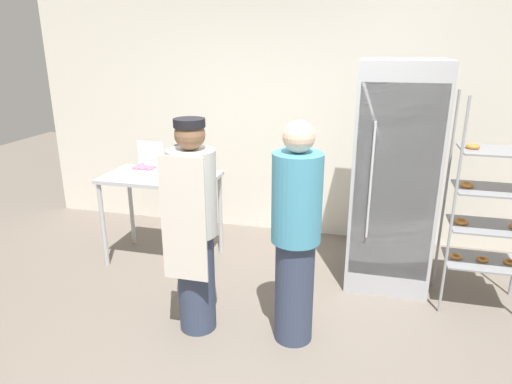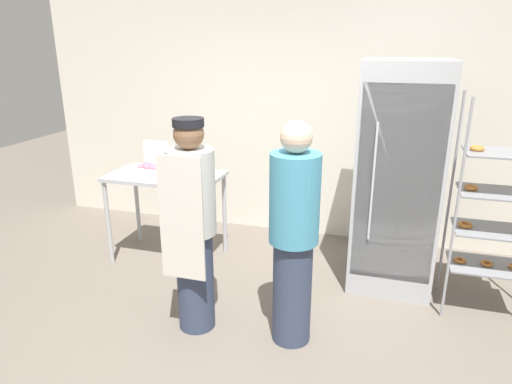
# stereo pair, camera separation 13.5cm
# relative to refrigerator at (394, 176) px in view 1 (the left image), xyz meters

# --- Properties ---
(ground_plane) EXTENTS (14.00, 14.00, 0.00)m
(ground_plane) POSITION_rel_refrigerator_xyz_m (-0.92, -1.49, -1.00)
(ground_plane) COLOR #6B6056
(back_wall) EXTENTS (6.40, 0.12, 3.05)m
(back_wall) POSITION_rel_refrigerator_xyz_m (-0.92, 0.96, 0.52)
(back_wall) COLOR silver
(back_wall) RESTS_ON ground_plane
(refrigerator) EXTENTS (0.71, 0.77, 2.00)m
(refrigerator) POSITION_rel_refrigerator_xyz_m (0.00, 0.00, 0.00)
(refrigerator) COLOR #ADAFB5
(refrigerator) RESTS_ON ground_plane
(baking_rack) EXTENTS (0.66, 0.46, 1.77)m
(baking_rack) POSITION_rel_refrigerator_xyz_m (0.75, -0.27, -0.13)
(baking_rack) COLOR #93969B
(baking_rack) RESTS_ON ground_plane
(prep_counter) EXTENTS (1.10, 0.63, 0.89)m
(prep_counter) POSITION_rel_refrigerator_xyz_m (-2.17, -0.15, -0.22)
(prep_counter) COLOR #ADAFB5
(prep_counter) RESTS_ON ground_plane
(donut_box) EXTENTS (0.28, 0.25, 0.29)m
(donut_box) POSITION_rel_refrigerator_xyz_m (-2.36, -0.09, -0.06)
(donut_box) COLOR white
(donut_box) RESTS_ON prep_counter
(blender_pitcher) EXTENTS (0.14, 0.14, 0.30)m
(blender_pitcher) POSITION_rel_refrigerator_xyz_m (-1.99, -0.08, 0.03)
(blender_pitcher) COLOR #99999E
(blender_pitcher) RESTS_ON prep_counter
(person_baker) EXTENTS (0.35, 0.36, 1.64)m
(person_baker) POSITION_rel_refrigerator_xyz_m (-1.42, -1.18, -0.15)
(person_baker) COLOR #333D56
(person_baker) RESTS_ON ground_plane
(person_customer) EXTENTS (0.35, 0.35, 1.65)m
(person_customer) POSITION_rel_refrigerator_xyz_m (-0.68, -1.12, -0.16)
(person_customer) COLOR #333D56
(person_customer) RESTS_ON ground_plane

